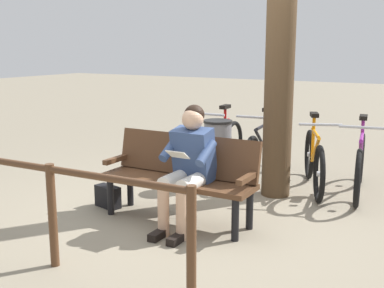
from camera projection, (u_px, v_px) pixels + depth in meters
ground_plane at (181, 215)px, 5.10m from camera, size 40.00×40.00×0.00m
bench at (181, 171)px, 4.89m from camera, size 1.60×0.49×0.87m
person_reading at (188, 161)px, 4.63m from camera, size 0.49×0.77×1.20m
handbag at (108, 197)px, 5.33m from camera, size 0.32×0.20×0.24m
tree_trunk at (280, 66)px, 5.50m from camera, size 0.34×0.34×3.05m
litter_bin at (218, 153)px, 6.08m from camera, size 0.36×0.36×0.85m
bicycle_silver at (360, 165)px, 5.75m from camera, size 0.48×1.67×0.94m
bicycle_red at (314, 161)px, 5.96m from camera, size 0.73×1.57×0.94m
bicycle_purple at (263, 151)px, 6.50m from camera, size 0.48×1.68×0.94m
bicycle_black at (220, 147)px, 6.76m from camera, size 0.48×1.68×0.94m
railing_fence at (51, 198)px, 3.82m from camera, size 2.58×0.15×0.85m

